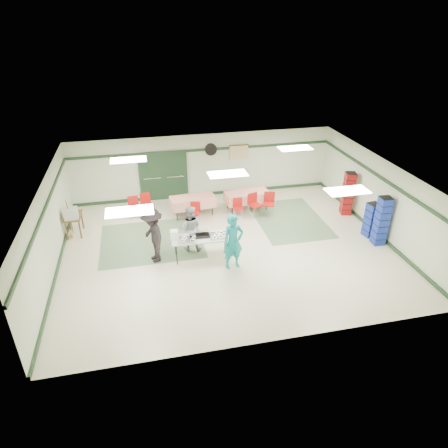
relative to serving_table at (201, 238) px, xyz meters
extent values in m
plane|color=beige|center=(0.95, 0.40, -0.72)|extent=(11.00, 11.00, 0.00)
plane|color=silver|center=(0.95, 0.40, 1.98)|extent=(11.00, 11.00, 0.00)
plane|color=beige|center=(0.95, 4.90, 0.63)|extent=(11.00, 0.00, 11.00)
plane|color=beige|center=(0.95, -4.10, 0.63)|extent=(11.00, 0.00, 11.00)
plane|color=beige|center=(-4.55, 0.40, 0.63)|extent=(0.00, 9.00, 9.00)
plane|color=beige|center=(6.45, 0.40, 0.63)|extent=(0.00, 9.00, 9.00)
cube|color=#1E3720|center=(0.95, 4.87, 1.33)|extent=(11.00, 0.06, 0.10)
cube|color=#1E3720|center=(0.95, 4.87, -0.66)|extent=(11.00, 0.06, 0.12)
cube|color=#1E3720|center=(-4.52, 0.40, 1.33)|extent=(0.06, 9.00, 0.10)
cube|color=#1E3720|center=(-4.52, 0.40, -0.66)|extent=(0.06, 9.00, 0.12)
cube|color=#1E3720|center=(6.42, 0.40, 1.33)|extent=(0.06, 9.00, 0.10)
cube|color=#1E3720|center=(6.42, 0.40, -0.66)|extent=(0.06, 9.00, 0.12)
cube|color=#63825F|center=(-1.55, 1.40, -0.71)|extent=(3.50, 3.00, 0.01)
cube|color=#63825F|center=(3.75, 1.90, -0.71)|extent=(2.50, 3.50, 0.01)
cube|color=#949794|center=(-1.25, 4.84, 0.33)|extent=(0.90, 0.06, 2.10)
cube|color=#949794|center=(-0.30, 4.84, 0.33)|extent=(0.90, 0.06, 2.10)
cube|color=#1E3720|center=(-0.78, 4.82, 0.33)|extent=(2.00, 0.03, 2.15)
cylinder|color=black|center=(1.25, 4.84, 1.33)|extent=(0.50, 0.10, 0.50)
cube|color=#CEB481|center=(2.45, 4.84, 1.13)|extent=(0.80, 0.02, 0.60)
cube|color=#BBBAB5|center=(0.00, 0.00, 0.02)|extent=(1.94, 0.85, 0.04)
cylinder|color=black|center=(-0.84, -0.28, -0.36)|extent=(0.04, 0.04, 0.72)
cylinder|color=black|center=(0.81, -0.34, -0.36)|extent=(0.04, 0.04, 0.72)
cylinder|color=black|center=(-0.81, 0.34, -0.36)|extent=(0.04, 0.04, 0.72)
cylinder|color=black|center=(0.84, 0.28, -0.36)|extent=(0.04, 0.04, 0.72)
cube|color=silver|center=(0.58, -0.07, 0.05)|extent=(0.64, 0.50, 0.02)
cube|color=silver|center=(-0.05, 0.15, 0.05)|extent=(0.64, 0.50, 0.02)
cube|color=silver|center=(-0.47, -0.12, 0.05)|extent=(0.59, 0.46, 0.02)
cube|color=black|center=(0.05, 0.02, 0.08)|extent=(0.46, 0.30, 0.08)
cube|color=white|center=(-0.85, 0.09, 0.18)|extent=(0.25, 0.23, 0.28)
imported|color=teal|center=(0.87, -0.75, 0.18)|extent=(0.71, 0.52, 1.80)
imported|color=gray|center=(-0.28, 0.58, 0.08)|extent=(0.91, 0.79, 1.59)
imported|color=black|center=(-1.51, 0.14, 0.20)|extent=(0.97, 1.32, 1.84)
cube|color=red|center=(2.38, 3.11, 0.02)|extent=(1.79, 0.90, 0.05)
cube|color=red|center=(2.38, 3.11, -0.17)|extent=(1.80, 0.92, 0.40)
cylinder|color=black|center=(1.68, 2.76, -0.36)|extent=(0.04, 0.04, 0.72)
cylinder|color=black|center=(3.13, 2.89, -0.36)|extent=(0.04, 0.04, 0.72)
cylinder|color=black|center=(1.63, 3.34, -0.36)|extent=(0.04, 0.04, 0.72)
cylinder|color=black|center=(3.08, 3.46, -0.36)|extent=(0.04, 0.04, 0.72)
cube|color=red|center=(0.18, 3.11, 0.02)|extent=(1.76, 0.90, 0.05)
cube|color=red|center=(0.18, 3.11, -0.17)|extent=(1.77, 0.92, 0.40)
cylinder|color=black|center=(-0.50, 2.76, -0.36)|extent=(0.04, 0.04, 0.72)
cylinder|color=black|center=(0.91, 2.90, -0.36)|extent=(0.04, 0.04, 0.72)
cylinder|color=black|center=(-0.55, 3.32, -0.36)|extent=(0.04, 0.04, 0.72)
cylinder|color=black|center=(0.86, 3.47, -0.36)|extent=(0.04, 0.04, 0.72)
cube|color=#AD0D13|center=(2.52, 2.46, -0.25)|extent=(0.55, 0.55, 0.04)
cube|color=#AD0D13|center=(2.45, 2.65, -0.01)|extent=(0.42, 0.19, 0.43)
cylinder|color=silver|center=(2.42, 2.24, -0.49)|extent=(0.02, 0.02, 0.45)
cylinder|color=silver|center=(2.74, 2.36, -0.49)|extent=(0.02, 0.02, 0.45)
cylinder|color=silver|center=(2.30, 2.57, -0.49)|extent=(0.02, 0.02, 0.45)
cylinder|color=silver|center=(2.62, 2.69, -0.49)|extent=(0.02, 0.02, 0.45)
cube|color=#AD0D13|center=(1.85, 2.46, -0.31)|extent=(0.39, 0.39, 0.04)
cube|color=#AD0D13|center=(1.86, 2.63, -0.11)|extent=(0.37, 0.06, 0.37)
cylinder|color=silver|center=(1.70, 2.32, -0.52)|extent=(0.02, 0.02, 0.39)
cylinder|color=silver|center=(1.99, 2.31, -0.52)|extent=(0.02, 0.02, 0.39)
cylinder|color=silver|center=(1.71, 2.62, -0.52)|extent=(0.02, 0.02, 0.39)
cylinder|color=silver|center=(2.01, 2.60, -0.52)|extent=(0.02, 0.02, 0.39)
cube|color=#AD0D13|center=(3.09, 2.46, -0.25)|extent=(0.55, 0.55, 0.04)
cube|color=#AD0D13|center=(3.15, 2.64, -0.02)|extent=(0.41, 0.19, 0.42)
cylinder|color=silver|center=(2.87, 2.37, -0.50)|extent=(0.02, 0.02, 0.44)
cylinder|color=silver|center=(3.18, 2.25, -0.50)|extent=(0.02, 0.02, 0.44)
cylinder|color=silver|center=(2.99, 2.68, -0.50)|extent=(0.02, 0.02, 0.44)
cylinder|color=silver|center=(3.30, 2.56, -0.50)|extent=(0.02, 0.02, 0.44)
cube|color=#AD0D13|center=(0.15, 2.46, -0.32)|extent=(0.47, 0.47, 0.04)
cube|color=#AD0D13|center=(0.21, 2.62, -0.12)|extent=(0.35, 0.17, 0.37)
cylinder|color=silver|center=(-0.04, 2.38, -0.53)|extent=(0.02, 0.02, 0.38)
cylinder|color=silver|center=(0.24, 2.27, -0.53)|extent=(0.02, 0.02, 0.38)
cylinder|color=silver|center=(0.07, 2.65, -0.53)|extent=(0.02, 0.02, 0.38)
cylinder|color=silver|center=(0.34, 2.55, -0.53)|extent=(0.02, 0.02, 0.38)
cube|color=#AD0D13|center=(-1.58, 3.51, -0.28)|extent=(0.47, 0.47, 0.04)
cube|color=#AD0D13|center=(-1.62, 3.69, -0.06)|extent=(0.40, 0.12, 0.40)
cylinder|color=silver|center=(-1.71, 3.33, -0.51)|extent=(0.02, 0.02, 0.42)
cylinder|color=silver|center=(-1.39, 3.39, -0.51)|extent=(0.02, 0.02, 0.42)
cylinder|color=silver|center=(-1.77, 3.64, -0.51)|extent=(0.02, 0.02, 0.42)
cylinder|color=silver|center=(-1.46, 3.70, -0.51)|extent=(0.02, 0.02, 0.42)
cube|color=#AD0D13|center=(-2.07, 3.31, -0.28)|extent=(0.44, 0.44, 0.04)
cube|color=#AD0D13|center=(-2.09, 3.49, -0.06)|extent=(0.40, 0.08, 0.40)
cylinder|color=silver|center=(-2.22, 3.14, -0.51)|extent=(0.02, 0.02, 0.42)
cylinder|color=silver|center=(-1.90, 3.17, -0.51)|extent=(0.02, 0.02, 0.42)
cylinder|color=silver|center=(-2.25, 3.46, -0.51)|extent=(0.02, 0.02, 0.42)
cylinder|color=silver|center=(-1.93, 3.49, -0.51)|extent=(0.02, 0.02, 0.42)
cube|color=#192897|center=(6.10, 0.12, -0.09)|extent=(0.45, 0.45, 1.26)
cube|color=#A61410|center=(6.10, 1.91, 0.15)|extent=(0.46, 0.46, 1.73)
cube|color=#192897|center=(6.10, -0.45, 0.16)|extent=(0.41, 0.41, 1.75)
cube|color=brown|center=(-4.20, 2.49, 0.00)|extent=(0.59, 0.90, 0.05)
cube|color=brown|center=(-4.44, 2.12, -0.37)|extent=(0.05, 0.05, 0.70)
cube|color=brown|center=(-3.97, 2.12, -0.37)|extent=(0.05, 0.05, 0.70)
cube|color=brown|center=(-4.43, 2.86, -0.37)|extent=(0.05, 0.05, 0.70)
cube|color=brown|center=(-3.97, 2.85, -0.37)|extent=(0.05, 0.05, 0.70)
cube|color=#B8B7B2|center=(-4.20, 2.29, 0.21)|extent=(0.49, 0.44, 0.36)
cylinder|color=brown|center=(-4.28, 2.37, 0.01)|extent=(0.03, 0.23, 1.40)
camera|label=1|loc=(-1.65, -10.93, 6.46)|focal=32.00mm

